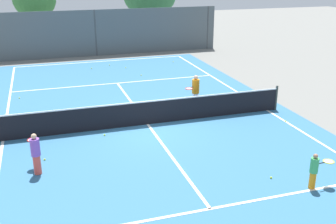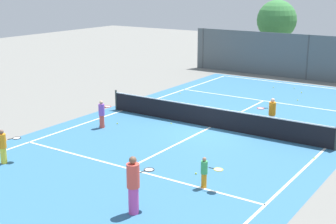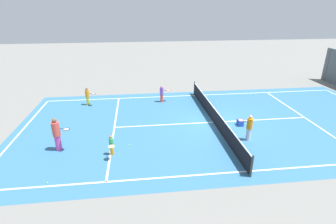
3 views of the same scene
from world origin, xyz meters
The scene contains 19 objects.
ground_plane centered at (0.00, 0.00, 0.00)m, with size 80.00×80.00×0.00m, color slate.
court_surface centered at (0.00, 0.00, 0.00)m, with size 13.00×25.00×0.01m.
tennis_net centered at (0.00, 0.00, 0.51)m, with size 11.90×0.10×1.10m.
perimeter_fence centered at (0.00, 14.00, 1.60)m, with size 18.00×0.12×3.20m.
player_0 centered at (2.55, 1.27, 0.79)m, with size 0.84×0.74×1.53m.
player_3 centered at (-4.31, -2.95, 0.70)m, with size 0.40×0.87×1.34m.
player_4 centered at (3.26, -6.29, 0.58)m, with size 0.81×0.36×1.10m.
ball_crate centered at (0.64, 1.55, 0.18)m, with size 0.47×0.31×0.43m.
tennis_ball_0 centered at (1.16, 9.65, 0.03)m, with size 0.07×0.07×0.07m, color #CCE533.
tennis_ball_1 centered at (5.49, -1.46, 0.03)m, with size 0.07×0.07×0.07m, color #CCE533.
tennis_ball_3 centered at (-5.04, 5.15, 0.03)m, with size 0.07×0.07×0.07m, color #CCE533.
tennis_ball_4 centered at (-0.90, 10.12, 0.03)m, with size 0.07×0.07×0.07m, color #CCE533.
tennis_ball_5 centered at (-1.86, -0.64, 0.03)m, with size 0.07×0.07×0.07m, color #CCE533.
tennis_ball_6 centered at (-3.45, 1.31, 0.03)m, with size 0.07×0.07×0.07m, color #CCE533.
tennis_ball_7 centered at (1.64, 7.57, 0.03)m, with size 0.07×0.07×0.07m, color #CCE533.
tennis_ball_9 centered at (2.41, -5.45, 0.03)m, with size 0.07×0.07×0.07m, color #CCE533.
tennis_ball_10 centered at (0.32, 10.70, 0.03)m, with size 0.07×0.07×0.07m, color #CCE533.
tennis_ball_11 centered at (-4.09, -2.10, 0.03)m, with size 0.07×0.07×0.07m, color #CCE533.
tennis_ball_12 centered at (4.52, 10.33, 0.03)m, with size 0.07×0.07×0.07m, color #CCE533.
Camera 1 is at (-3.88, -14.88, 6.08)m, focal length 43.54 mm.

